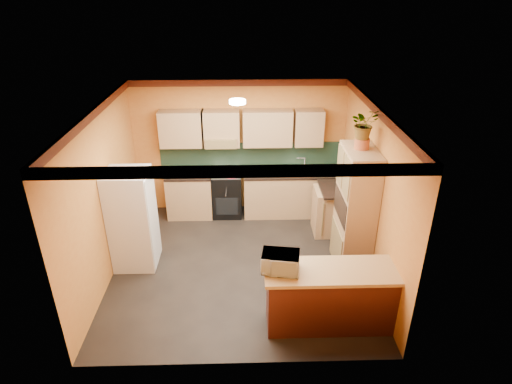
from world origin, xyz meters
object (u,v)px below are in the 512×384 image
fridge (132,219)px  base_cabinets_back (258,194)px  breakfast_bar (333,299)px  stove (227,194)px  pantry (355,212)px  microwave (280,262)px

fridge → base_cabinets_back: bearing=38.6°
fridge → breakfast_bar: (3.04, -1.55, -0.41)m
fridge → breakfast_bar: size_ratio=0.94×
stove → fridge: bearing=-131.4°
base_cabinets_back → breakfast_bar: same height
pantry → microwave: size_ratio=4.31×
pantry → breakfast_bar: bearing=-112.6°
stove → pantry: 2.89m
microwave → breakfast_bar: bearing=8.7°
pantry → microwave: pantry is taller
fridge → microwave: fridge is taller
base_cabinets_back → fridge: bearing=-141.4°
fridge → pantry: 3.61m
fridge → pantry: bearing=-3.1°
breakfast_bar → pantry: bearing=67.4°
pantry → breakfast_bar: 1.58m
stove → pantry: size_ratio=0.43×
base_cabinets_back → breakfast_bar: 3.36m
pantry → microwave: (-1.30, -1.35, 0.01)m
stove → breakfast_bar: stove is taller
base_cabinets_back → microwave: 3.29m
breakfast_bar → fridge: bearing=153.0°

